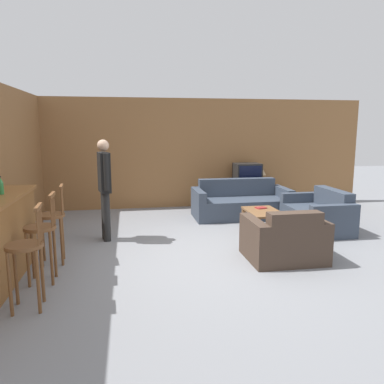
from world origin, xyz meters
TOP-DOWN VIEW (x-y plane):
  - ground_plane at (0.00, 0.00)m, footprint 24.00×24.00m
  - wall_back at (0.00, 3.71)m, footprint 9.40×0.08m
  - wall_left at (-3.11, 1.36)m, footprint 0.08×8.71m
  - bar_chair_near at (-2.22, -1.26)m, footprint 0.40×0.40m
  - bar_chair_mid at (-2.22, -0.54)m, footprint 0.39×0.39m
  - bar_chair_far at (-2.22, 0.13)m, footprint 0.42×0.42m
  - couch_far at (1.23, 2.41)m, footprint 2.04×0.95m
  - armchair_near at (1.06, -0.30)m, footprint 1.07×0.90m
  - loveseat_right at (2.36, 1.14)m, footprint 0.87×1.41m
  - coffee_table at (1.23, 1.02)m, footprint 0.57×0.90m
  - tv_unit at (1.65, 3.31)m, footprint 0.98×0.50m
  - tv at (1.65, 3.31)m, footprint 0.61×0.50m
  - bottle at (-2.74, -0.23)m, footprint 0.06×0.06m
  - book_on_table at (1.25, 1.23)m, footprint 0.21×0.18m
  - table_lamp at (2.00, 3.31)m, footprint 0.26×0.26m
  - person_by_window at (-1.55, 1.15)m, footprint 0.25×0.53m

SIDE VIEW (x-z plane):
  - ground_plane at x=0.00m, z-range 0.00..0.00m
  - tv_unit at x=1.65m, z-range 0.00..0.52m
  - loveseat_right at x=2.36m, z-range -0.10..0.67m
  - couch_far at x=1.23m, z-range -0.11..0.68m
  - armchair_near at x=1.06m, z-range -0.10..0.67m
  - coffee_table at x=1.23m, z-range 0.15..0.58m
  - book_on_table at x=1.25m, z-range 0.44..0.46m
  - bar_chair_near at x=-2.22m, z-range 0.04..1.16m
  - bar_chair_mid at x=-2.22m, z-range 0.04..1.16m
  - bar_chair_far at x=-2.22m, z-range 0.04..1.16m
  - tv at x=1.65m, z-range 0.52..1.07m
  - table_lamp at x=2.00m, z-range 0.63..1.13m
  - person_by_window at x=-1.55m, z-range 0.12..1.84m
  - bottle at x=-2.74m, z-range 1.06..1.29m
  - wall_back at x=0.00m, z-range 0.00..2.60m
  - wall_left at x=-3.11m, z-range 0.00..2.60m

